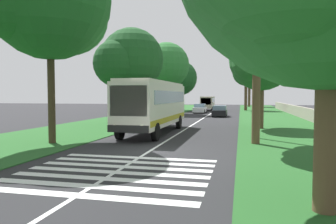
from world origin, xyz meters
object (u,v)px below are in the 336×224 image
object	(u,v)px
trailing_car_0	(220,111)
roadside_tree_left_0	(49,3)
trailing_minibus_0	(208,102)
roadside_tree_left_4	(179,79)
roadside_tree_right_3	(249,74)
trailing_car_1	(200,109)
roadside_tree_right_0	(260,60)
coach_bus	(154,104)
utility_pole	(255,74)
roadside_tree_left_1	(166,67)
roadside_tree_left_2	(130,62)
roadside_tree_right_1	(254,2)
roadside_tree_right_4	(245,73)

from	to	relation	value
trailing_car_0	roadside_tree_left_0	bearing A→B (deg)	162.34
trailing_minibus_0	roadside_tree_left_4	world-z (taller)	roadside_tree_left_4
roadside_tree_right_3	trailing_car_1	bearing A→B (deg)	164.33
trailing_car_1	roadside_tree_right_0	bearing A→B (deg)	-160.86
trailing_car_1	coach_bus	bearing A→B (deg)	-179.92
utility_pole	trailing_minibus_0	bearing A→B (deg)	10.26
trailing_car_0	utility_pole	distance (m)	21.04
trailing_minibus_0	roadside_tree_left_4	bearing A→B (deg)	118.26
roadside_tree_right_3	trailing_car_0	bearing A→B (deg)	173.02
roadside_tree_left_1	roadside_tree_left_2	xyz separation A→B (m)	(-17.37, -0.69, -1.05)
trailing_car_1	roadside_tree_left_2	size ratio (longest dim) A/B	0.48
trailing_car_0	roadside_tree_left_1	size ratio (longest dim) A/B	0.41
roadside_tree_left_0	roadside_tree_right_1	bearing A→B (deg)	-79.39
roadside_tree_right_0	roadside_tree_right_3	size ratio (longest dim) A/B	0.80
roadside_tree_right_1	roadside_tree_right_3	world-z (taller)	roadside_tree_right_1
trailing_car_0	roadside_tree_right_3	distance (m)	37.44
coach_bus	roadside_tree_right_0	world-z (taller)	roadside_tree_right_0
trailing_car_0	utility_pole	xyz separation A→B (m)	(-20.46, -3.50, 3.45)
trailing_minibus_0	roadside_tree_left_4	xyz separation A→B (m)	(-2.59, 4.82, 4.11)
trailing_minibus_0	utility_pole	xyz separation A→B (m)	(-37.56, -6.80, 2.57)
roadside_tree_left_1	roadside_tree_right_0	world-z (taller)	roadside_tree_left_1
trailing_minibus_0	roadside_tree_left_1	bearing A→B (deg)	159.60
coach_bus	trailing_car_1	size ratio (longest dim) A/B	2.60
roadside_tree_left_0	utility_pole	xyz separation A→B (m)	(4.62, -11.49, -3.87)
roadside_tree_left_4	roadside_tree_right_1	distance (m)	39.24
trailing_car_0	roadside_tree_left_2	world-z (taller)	roadside_tree_left_2
roadside_tree_left_0	roadside_tree_left_1	bearing A→B (deg)	0.30
roadside_tree_left_0	trailing_car_1	bearing A→B (deg)	-7.65
roadside_tree_left_1	roadside_tree_right_3	xyz separation A→B (m)	(32.42, -12.60, 0.79)
roadside_tree_left_0	trailing_car_0	bearing A→B (deg)	-17.66
trailing_car_0	roadside_tree_right_4	distance (m)	18.65
roadside_tree_left_4	roadside_tree_right_0	world-z (taller)	roadside_tree_left_4
roadside_tree_left_2	trailing_minibus_0	bearing A→B (deg)	-7.78
coach_bus	utility_pole	xyz separation A→B (m)	(-1.45, -7.02, 1.97)
roadside_tree_left_4	roadside_tree_right_4	xyz separation A→B (m)	(2.82, -11.50, 1.01)
coach_bus	roadside_tree_left_4	size ratio (longest dim) A/B	1.26
trailing_minibus_0	roadside_tree_right_1	distance (m)	41.10
trailing_minibus_0	roadside_tree_left_2	xyz separation A→B (m)	(-30.39, 4.15, 4.30)
trailing_car_0	roadside_tree_right_4	world-z (taller)	roadside_tree_right_4
coach_bus	roadside_tree_right_1	world-z (taller)	roadside_tree_right_1
roadside_tree_left_2	roadside_tree_right_0	bearing A→B (deg)	-94.89
roadside_tree_left_0	roadside_tree_right_4	world-z (taller)	roadside_tree_left_0
roadside_tree_left_4	roadside_tree_right_1	world-z (taller)	roadside_tree_right_1
roadside_tree_right_0	roadside_tree_left_4	bearing A→B (deg)	23.07
trailing_minibus_0	utility_pole	world-z (taller)	utility_pole
trailing_car_0	trailing_car_1	xyz separation A→B (m)	(7.91, 3.56, 0.00)
roadside_tree_left_0	roadside_tree_right_0	distance (m)	16.42
trailing_car_1	roadside_tree_left_0	distance (m)	34.08
roadside_tree_right_3	roadside_tree_left_2	bearing A→B (deg)	166.54
roadside_tree_left_1	utility_pole	size ratio (longest dim) A/B	1.32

